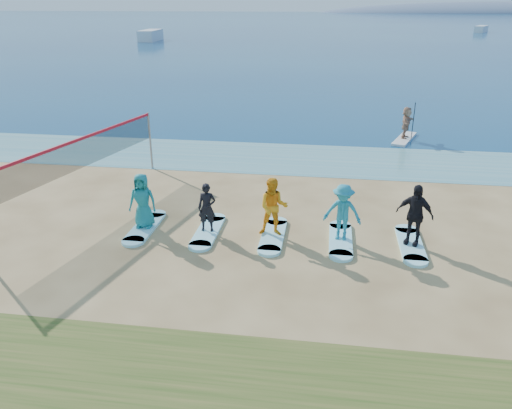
# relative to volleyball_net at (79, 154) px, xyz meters

# --- Properties ---
(ground) EXTENTS (600.00, 600.00, 0.00)m
(ground) POSITION_rel_volleyball_net_xyz_m (7.41, -3.75, -1.90)
(ground) COLOR tan
(ground) RESTS_ON ground
(shallow_water) EXTENTS (600.00, 600.00, 0.00)m
(shallow_water) POSITION_rel_volleyball_net_xyz_m (7.41, 6.75, -1.90)
(shallow_water) COLOR teal
(shallow_water) RESTS_ON ground
(ocean) EXTENTS (600.00, 600.00, 0.00)m
(ocean) POSITION_rel_volleyball_net_xyz_m (7.41, 156.25, -1.90)
(ocean) COLOR navy
(ocean) RESTS_ON ground
(island_ridge) EXTENTS (220.00, 56.00, 18.00)m
(island_ridge) POSITION_rel_volleyball_net_xyz_m (102.41, 296.25, -1.90)
(island_ridge) COLOR slate
(island_ridge) RESTS_ON ground
(volleyball_net) EXTENTS (2.06, 8.87, 2.50)m
(volleyball_net) POSITION_rel_volleyball_net_xyz_m (0.00, 0.00, 0.00)
(volleyball_net) COLOR gray
(volleyball_net) RESTS_ON ground
(paddleboard) EXTENTS (1.66, 3.06, 0.12)m
(paddleboard) POSITION_rel_volleyball_net_xyz_m (12.65, 11.00, -1.84)
(paddleboard) COLOR silver
(paddleboard) RESTS_ON ground
(paddleboarder) EXTENTS (0.93, 1.60, 1.65)m
(paddleboarder) POSITION_rel_volleyball_net_xyz_m (12.65, 11.00, -0.96)
(paddleboarder) COLOR tan
(paddleboarder) RESTS_ON paddleboard
(boat_offshore_a) EXTENTS (3.26, 8.28, 1.87)m
(boat_offshore_a) POSITION_rel_volleyball_net_xyz_m (-23.96, 74.98, -1.90)
(boat_offshore_a) COLOR silver
(boat_offshore_a) RESTS_ON ground
(boat_offshore_b) EXTENTS (4.40, 6.69, 1.39)m
(boat_offshore_b) POSITION_rel_volleyball_net_xyz_m (41.88, 110.57, -1.90)
(boat_offshore_b) COLOR silver
(boat_offshore_b) RESTS_ON ground
(surfboard_0) EXTENTS (0.70, 2.20, 0.09)m
(surfboard_0) POSITION_rel_volleyball_net_xyz_m (2.85, -1.68, -1.86)
(surfboard_0) COLOR #A4F5FF
(surfboard_0) RESTS_ON ground
(student_0) EXTENTS (0.90, 0.61, 1.79)m
(student_0) POSITION_rel_volleyball_net_xyz_m (2.85, -1.68, -0.92)
(student_0) COLOR #1A7B80
(student_0) RESTS_ON surfboard_0
(surfboard_1) EXTENTS (0.70, 2.20, 0.09)m
(surfboard_1) POSITION_rel_volleyball_net_xyz_m (4.96, -1.68, -1.86)
(surfboard_1) COLOR #A4F5FF
(surfboard_1) RESTS_ON ground
(student_1) EXTENTS (0.59, 0.41, 1.57)m
(student_1) POSITION_rel_volleyball_net_xyz_m (4.96, -1.68, -1.03)
(student_1) COLOR black
(student_1) RESTS_ON surfboard_1
(surfboard_2) EXTENTS (0.70, 2.20, 0.09)m
(surfboard_2) POSITION_rel_volleyball_net_xyz_m (7.07, -1.68, -1.86)
(surfboard_2) COLOR #A4F5FF
(surfboard_2) RESTS_ON ground
(student_2) EXTENTS (0.95, 0.77, 1.85)m
(student_2) POSITION_rel_volleyball_net_xyz_m (7.07, -1.68, -0.89)
(student_2) COLOR orange
(student_2) RESTS_ON surfboard_2
(surfboard_3) EXTENTS (0.70, 2.20, 0.09)m
(surfboard_3) POSITION_rel_volleyball_net_xyz_m (9.17, -1.68, -1.86)
(surfboard_3) COLOR #A4F5FF
(surfboard_3) RESTS_ON ground
(student_3) EXTENTS (1.24, 0.83, 1.78)m
(student_3) POSITION_rel_volleyball_net_xyz_m (9.17, -1.68, -0.93)
(student_3) COLOR teal
(student_3) RESTS_ON surfboard_3
(surfboard_4) EXTENTS (0.70, 2.20, 0.09)m
(surfboard_4) POSITION_rel_volleyball_net_xyz_m (11.28, -1.68, -1.86)
(surfboard_4) COLOR #A4F5FF
(surfboard_4) RESTS_ON ground
(student_4) EXTENTS (1.20, 0.87, 1.89)m
(student_4) POSITION_rel_volleyball_net_xyz_m (11.28, -1.68, -0.87)
(student_4) COLOR black
(student_4) RESTS_ON surfboard_4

